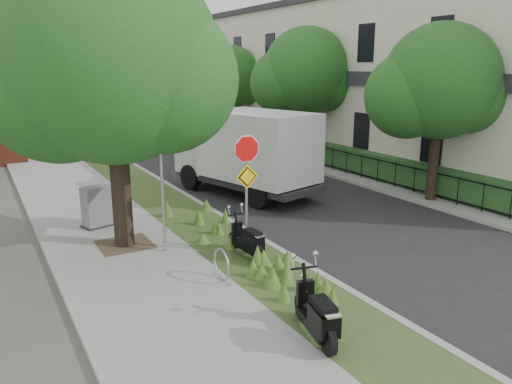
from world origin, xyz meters
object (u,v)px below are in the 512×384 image
(utility_cabinet, at_px, (97,207))
(box_truck, at_px, (247,149))
(scooter_near, at_px, (319,320))
(scooter_far, at_px, (249,243))
(sign_assembly, at_px, (247,170))

(utility_cabinet, bearing_deg, box_truck, 13.82)
(scooter_near, bearing_deg, box_truck, 67.97)
(scooter_near, bearing_deg, scooter_far, 77.97)
(sign_assembly, distance_m, scooter_near, 4.83)
(sign_assembly, distance_m, utility_cabinet, 5.36)
(scooter_far, bearing_deg, sign_assembly, 74.91)
(box_truck, bearing_deg, scooter_far, -118.23)
(sign_assembly, xyz_separation_m, utility_cabinet, (-2.85, 4.24, -1.62))
(sign_assembly, bearing_deg, box_truck, 61.24)
(scooter_near, relative_size, box_truck, 0.27)
(scooter_near, relative_size, scooter_far, 1.12)
(box_truck, bearing_deg, utility_cabinet, -166.18)
(scooter_far, distance_m, utility_cabinet, 5.29)
(sign_assembly, distance_m, box_truck, 6.54)
(sign_assembly, bearing_deg, scooter_far, -105.09)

